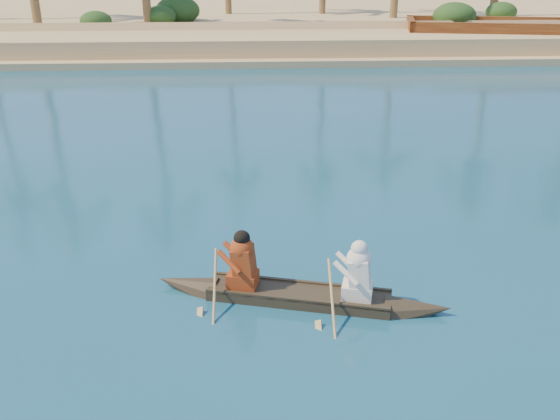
{
  "coord_description": "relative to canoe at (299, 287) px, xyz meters",
  "views": [
    {
      "loc": [
        -8.88,
        -11.24,
        5.71
      ],
      "look_at": [
        -8.21,
        0.48,
        0.84
      ],
      "focal_mm": 40.0,
      "sensor_mm": 36.0,
      "label": 1
    }
  ],
  "objects": [
    {
      "name": "shrub_cluster",
      "position": [
        8.0,
        33.2,
        0.92
      ],
      "size": [
        100.0,
        6.0,
        2.4
      ],
      "primitive_type": null,
      "color": "#193B15",
      "rests_on": "ground"
    },
    {
      "name": "sandy_embankment",
      "position": [
        8.0,
        48.58,
        0.25
      ],
      "size": [
        150.0,
        51.0,
        1.5
      ],
      "color": "tan",
      "rests_on": "ground"
    },
    {
      "name": "barge_mid",
      "position": [
        15.93,
        28.7,
        0.51
      ],
      "size": [
        14.07,
        7.02,
        2.24
      ],
      "rotation": [
        0.0,
        0.0,
        -0.2
      ],
      "color": "brown",
      "rests_on": "ground"
    },
    {
      "name": "canoe",
      "position": [
        0.0,
        0.0,
        0.0
      ],
      "size": [
        5.25,
        2.01,
        1.45
      ],
      "rotation": [
        0.0,
        0.0,
        -0.26
      ],
      "color": "#33281C",
      "rests_on": "ground"
    }
  ]
}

